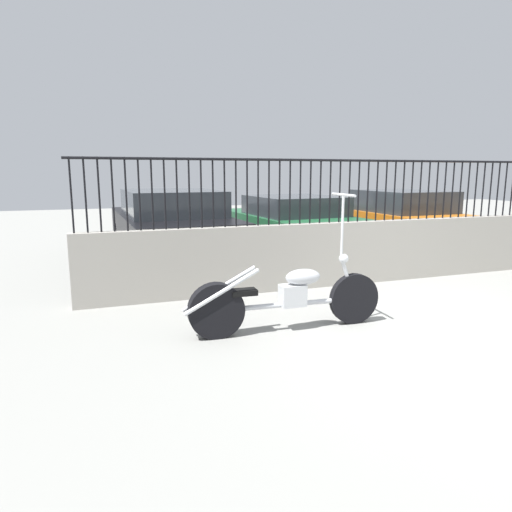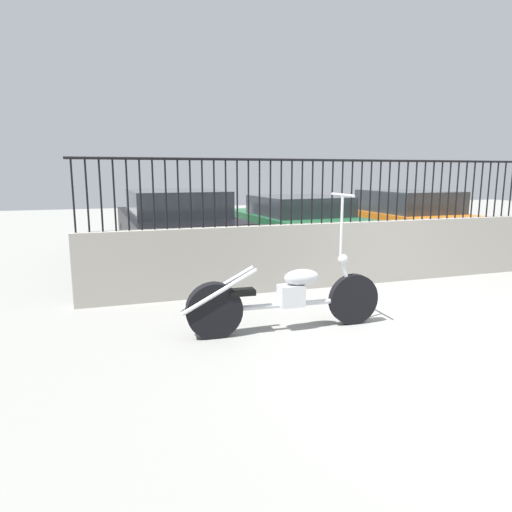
# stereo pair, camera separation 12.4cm
# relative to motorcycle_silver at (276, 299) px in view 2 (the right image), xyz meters

# --- Properties ---
(low_wall) EXTENTS (8.71, 0.18, 0.98)m
(low_wall) POSITION_rel_motorcycle_silver_xyz_m (2.18, 1.66, 0.12)
(low_wall) COLOR #9E998E
(low_wall) RESTS_ON ground_plane
(fence_railing) EXTENTS (8.71, 0.04, 0.95)m
(fence_railing) POSITION_rel_motorcycle_silver_xyz_m (2.18, 1.66, 1.21)
(fence_railing) COLOR black
(fence_railing) RESTS_ON low_wall
(motorcycle_silver) EXTENTS (2.28, 0.52, 1.51)m
(motorcycle_silver) POSITION_rel_motorcycle_silver_xyz_m (0.00, 0.00, 0.00)
(motorcycle_silver) COLOR black
(motorcycle_silver) RESTS_ON ground_plane
(car_black) EXTENTS (2.02, 4.63, 1.40)m
(car_black) POSITION_rel_motorcycle_silver_xyz_m (-0.43, 4.54, 0.34)
(car_black) COLOR black
(car_black) RESTS_ON ground_plane
(car_green) EXTENTS (2.13, 4.06, 1.23)m
(car_green) POSITION_rel_motorcycle_silver_xyz_m (2.21, 4.64, 0.27)
(car_green) COLOR black
(car_green) RESTS_ON ground_plane
(car_orange) EXTENTS (1.76, 4.16, 1.33)m
(car_orange) POSITION_rel_motorcycle_silver_xyz_m (4.71, 4.29, 0.31)
(car_orange) COLOR black
(car_orange) RESTS_ON ground_plane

